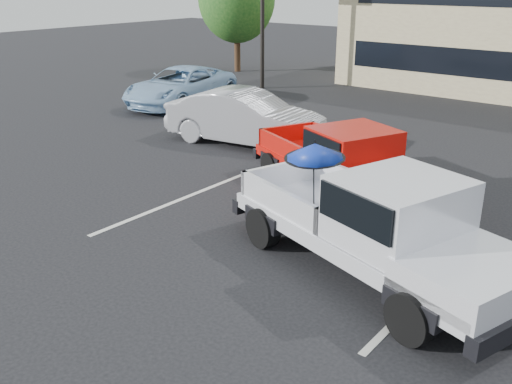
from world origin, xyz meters
TOP-DOWN VIEW (x-y plane):
  - ground at (0.00, 0.00)m, footprint 90.00×90.00m
  - stripe_left at (-3.00, 2.00)m, footprint 0.12×5.00m
  - stripe_right at (3.00, 2.00)m, footprint 0.12×5.00m
  - silver_pickup at (2.27, 1.50)m, footprint 6.02×3.61m
  - red_pickup at (-0.06, 4.36)m, footprint 5.38×3.65m
  - silver_sedan at (-4.80, 6.50)m, footprint 5.06×2.44m
  - blue_suv at (-10.37, 9.26)m, footprint 3.15×5.47m

SIDE VIEW (x-z plane):
  - ground at x=0.00m, z-range 0.00..0.00m
  - stripe_left at x=-3.00m, z-range 0.00..0.01m
  - stripe_right at x=3.00m, z-range 0.00..0.01m
  - blue_suv at x=-10.37m, z-range 0.00..1.43m
  - silver_sedan at x=-4.80m, z-range 0.00..1.60m
  - red_pickup at x=-0.06m, z-range 0.08..1.76m
  - silver_pickup at x=2.27m, z-range 0.02..2.08m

